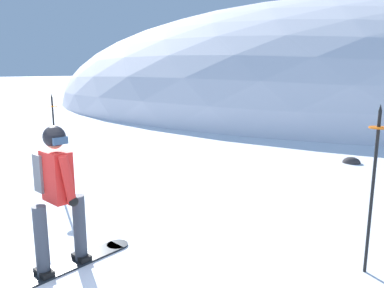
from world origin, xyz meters
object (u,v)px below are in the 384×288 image
snowboarder_main (57,194)px  piste_marker_near (373,180)px  rock_mid (351,163)px  piste_marker_far (54,133)px

snowboarder_main → piste_marker_near: piste_marker_near is taller
snowboarder_main → piste_marker_near: (3.18, 1.62, 0.20)m
snowboarder_main → rock_mid: size_ratio=4.04×
snowboarder_main → piste_marker_near: 3.57m
rock_mid → snowboarder_main: bearing=-109.0°
piste_marker_far → rock_mid: 7.20m
piste_marker_near → piste_marker_far: size_ratio=1.05×
rock_mid → piste_marker_near: bearing=-82.9°
snowboarder_main → piste_marker_far: size_ratio=0.96×
piste_marker_far → piste_marker_near: bearing=-7.5°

